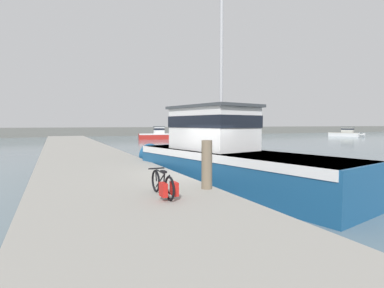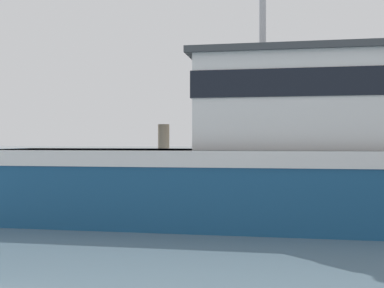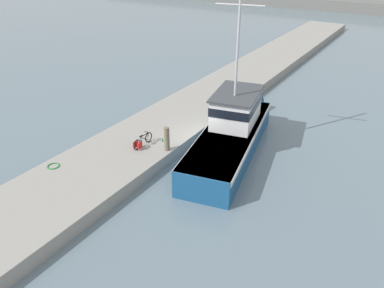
{
  "view_description": "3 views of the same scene",
  "coord_description": "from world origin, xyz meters",
  "px_view_note": "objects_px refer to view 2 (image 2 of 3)",
  "views": [
    {
      "loc": [
        -4.88,
        -9.98,
        2.55
      ],
      "look_at": [
        -0.09,
        0.35,
        1.79
      ],
      "focal_mm": 28.0,
      "sensor_mm": 36.0,
      "label": 1
    },
    {
      "loc": [
        10.77,
        3.04,
        1.61
      ],
      "look_at": [
        0.47,
        -1.11,
        1.56
      ],
      "focal_mm": 45.0,
      "sensor_mm": 36.0,
      "label": 2
    },
    {
      "loc": [
        9.81,
        -17.06,
        10.87
      ],
      "look_at": [
        0.55,
        -2.32,
        1.43
      ],
      "focal_mm": 35.0,
      "sensor_mm": 36.0,
      "label": 3
    }
  ],
  "objects_px": {
    "fishing_boat_main": "(256,160)",
    "bicycle_touring": "(170,162)",
    "water_bottle_by_bike": "(198,170)",
    "mooring_post": "(164,150)"
  },
  "relations": [
    {
      "from": "mooring_post",
      "to": "water_bottle_by_bike",
      "type": "bearing_deg",
      "value": 140.63
    },
    {
      "from": "mooring_post",
      "to": "bicycle_touring",
      "type": "bearing_deg",
      "value": -162.02
    },
    {
      "from": "bicycle_touring",
      "to": "water_bottle_by_bike",
      "type": "bearing_deg",
      "value": 60.55
    },
    {
      "from": "mooring_post",
      "to": "water_bottle_by_bike",
      "type": "xyz_separation_m",
      "value": [
        -0.81,
        0.67,
        -0.57
      ]
    },
    {
      "from": "bicycle_touring",
      "to": "mooring_post",
      "type": "relative_size",
      "value": 1.19
    },
    {
      "from": "fishing_boat_main",
      "to": "water_bottle_by_bike",
      "type": "bearing_deg",
      "value": -153.89
    },
    {
      "from": "bicycle_touring",
      "to": "mooring_post",
      "type": "height_order",
      "value": "mooring_post"
    },
    {
      "from": "fishing_boat_main",
      "to": "water_bottle_by_bike",
      "type": "xyz_separation_m",
      "value": [
        -3.22,
        -2.5,
        -0.43
      ]
    },
    {
      "from": "fishing_boat_main",
      "to": "bicycle_touring",
      "type": "relative_size",
      "value": 7.38
    },
    {
      "from": "fishing_boat_main",
      "to": "bicycle_touring",
      "type": "height_order",
      "value": "fishing_boat_main"
    }
  ]
}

